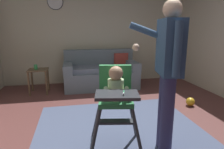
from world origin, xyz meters
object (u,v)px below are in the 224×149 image
(couch, at_px, (101,73))
(side_table, at_px, (39,76))
(wall_clock, at_px, (55,2))
(adult_standing, at_px, (168,70))
(toy_ball, at_px, (190,102))
(sippy_cup, at_px, (36,67))
(high_chair, at_px, (116,92))

(couch, height_order, side_table, couch)
(side_table, xyz_separation_m, wall_clock, (0.39, 0.70, 1.58))
(adult_standing, distance_m, side_table, 3.00)
(couch, distance_m, toy_ball, 2.08)
(sippy_cup, bearing_deg, side_table, -0.00)
(side_table, bearing_deg, high_chair, -63.44)
(side_table, height_order, sippy_cup, sippy_cup)
(toy_ball, bearing_deg, high_chair, -148.02)
(toy_ball, distance_m, wall_clock, 3.63)
(adult_standing, bearing_deg, couch, -71.33)
(adult_standing, relative_size, side_table, 3.13)
(couch, height_order, wall_clock, wall_clock)
(adult_standing, xyz_separation_m, wall_clock, (-1.30, 3.12, 1.04))
(high_chair, bearing_deg, adult_standing, 88.47)
(high_chair, bearing_deg, couch, -174.45)
(couch, distance_m, wall_clock, 1.95)
(couch, xyz_separation_m, toy_ball, (1.39, -1.54, -0.26))
(toy_ball, bearing_deg, adult_standing, -133.75)
(couch, distance_m, high_chair, 2.56)
(high_chair, height_order, sippy_cup, high_chair)
(sippy_cup, bearing_deg, high_chair, -62.64)
(couch, xyz_separation_m, adult_standing, (0.33, -2.64, 0.59))
(adult_standing, xyz_separation_m, toy_ball, (1.06, 1.11, -0.85))
(adult_standing, height_order, sippy_cup, adult_standing)
(high_chair, relative_size, toy_ball, 6.44)
(couch, height_order, sippy_cup, couch)
(adult_standing, bearing_deg, side_table, -43.44)
(couch, distance_m, adult_standing, 2.73)
(couch, height_order, adult_standing, adult_standing)
(adult_standing, height_order, side_table, adult_standing)
(high_chair, xyz_separation_m, side_table, (-1.15, 2.31, -0.30))
(high_chair, xyz_separation_m, toy_ball, (1.60, 1.00, -0.60))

